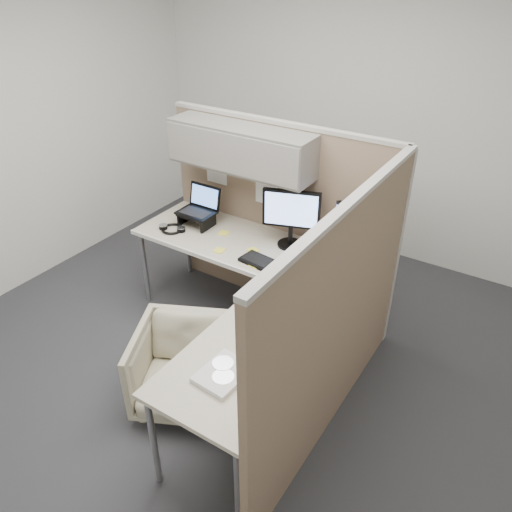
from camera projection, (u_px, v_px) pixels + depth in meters
The scene contains 20 objects.
ground at pixel (228, 360), 3.86m from camera, with size 4.50×4.50×0.00m, color #2D2D31.
partition_back at pixel (262, 187), 3.98m from camera, with size 2.00×0.36×1.63m.
partition_right at pixel (340, 322), 2.97m from camera, with size 0.07×2.03×1.63m.
desk at pixel (249, 284), 3.53m from camera, with size 2.00×1.98×0.73m.
office_chair at pixel (184, 364), 3.36m from camera, with size 0.63×0.59×0.65m, color #C3B79B.
monitor_left at pixel (291, 214), 3.77m from camera, with size 0.43×0.20×0.47m.
monitor_right at pixel (347, 239), 3.45m from camera, with size 0.33×0.34×0.47m.
laptop_station at pixel (198, 211), 4.16m from camera, with size 0.31×0.26×0.32m.
keyboard at pixel (270, 266), 3.63m from camera, with size 0.49×0.16×0.02m, color black.
mouse at pixel (321, 284), 3.43m from camera, with size 0.11×0.07×0.04m, color black.
travel_mug at pixel (323, 250), 3.69m from camera, with size 0.08×0.08×0.17m.
soda_can_green at pixel (332, 282), 3.37m from camera, with size 0.07×0.07×0.12m, color silver.
soda_can_silver at pixel (334, 266), 3.54m from camera, with size 0.07×0.07×0.12m, color black.
sticky_note_b at pixel (255, 265), 3.66m from camera, with size 0.08×0.08×0.01m, color #F5EC40.
sticky_note_c at pixel (224, 233), 4.08m from camera, with size 0.08×0.08×0.01m, color #F5EC40.
sticky_note_a at pixel (219, 250), 3.84m from camera, with size 0.08×0.08×0.01m, color #F5EC40.
sticky_note_d at pixel (253, 250), 3.84m from camera, with size 0.08×0.08×0.01m, color #F5EC40.
headphones at pixel (172, 229), 4.12m from camera, with size 0.23×0.23×0.03m.
paper_stack at pixel (224, 373), 2.70m from camera, with size 0.25×0.31×0.03m.
desk_clock at pixel (283, 333), 2.95m from camera, with size 0.07×0.10×0.09m.
Camera 1 is at (1.74, -2.29, 2.70)m, focal length 35.00 mm.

